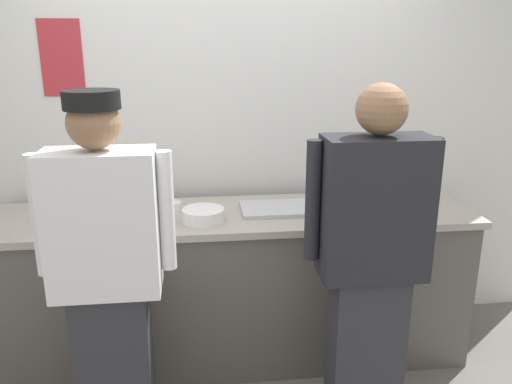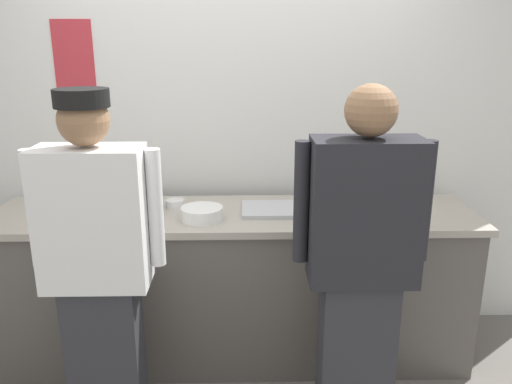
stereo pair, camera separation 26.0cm
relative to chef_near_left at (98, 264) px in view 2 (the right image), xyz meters
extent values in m
cube|color=silver|center=(0.61, 1.11, 0.53)|extent=(4.40, 0.10, 2.89)
cube|color=#B72D38|center=(-0.36, 1.06, 0.88)|extent=(0.24, 0.01, 0.44)
cube|color=#56514C|center=(0.61, 0.65, -0.46)|extent=(2.75, 0.61, 0.90)
cube|color=#A8A093|center=(0.61, 0.65, 0.00)|extent=(2.81, 0.66, 0.04)
cube|color=#2D2D33|center=(0.00, 0.00, -0.51)|extent=(0.34, 0.20, 0.81)
cube|color=white|center=(0.00, 0.00, 0.22)|extent=(0.47, 0.24, 0.64)
cylinder|color=white|center=(-0.27, 0.04, 0.25)|extent=(0.07, 0.07, 0.55)
cylinder|color=white|center=(0.27, 0.04, 0.25)|extent=(0.07, 0.07, 0.55)
sphere|color=#8C6647|center=(0.00, 0.00, 0.66)|extent=(0.22, 0.22, 0.22)
cylinder|color=black|center=(0.00, 0.00, 0.75)|extent=(0.23, 0.23, 0.08)
cube|color=#2D2D33|center=(1.21, -0.02, -0.49)|extent=(0.35, 0.20, 0.83)
cube|color=#232328|center=(1.21, -0.02, 0.25)|extent=(0.49, 0.24, 0.66)
cylinder|color=#232328|center=(0.93, 0.02, 0.29)|extent=(0.07, 0.07, 0.56)
cylinder|color=#232328|center=(1.49, 0.02, 0.29)|extent=(0.07, 0.07, 0.56)
sphere|color=#8C6647|center=(1.21, -0.02, 0.70)|extent=(0.23, 0.23, 0.23)
cylinder|color=white|center=(0.44, 0.53, 0.03)|extent=(0.23, 0.23, 0.01)
cylinder|color=white|center=(0.44, 0.53, 0.04)|extent=(0.23, 0.23, 0.01)
cylinder|color=white|center=(0.44, 0.53, 0.05)|extent=(0.23, 0.23, 0.01)
cylinder|color=white|center=(0.44, 0.53, 0.07)|extent=(0.23, 0.23, 0.01)
cylinder|color=white|center=(0.44, 0.53, 0.08)|extent=(0.23, 0.23, 0.01)
cylinder|color=white|center=(0.44, 0.53, 0.09)|extent=(0.23, 0.23, 0.01)
cylinder|color=white|center=(1.49, 0.55, 0.03)|extent=(0.23, 0.23, 0.01)
cylinder|color=white|center=(1.49, 0.55, 0.04)|extent=(0.23, 0.23, 0.01)
cylinder|color=white|center=(1.49, 0.55, 0.05)|extent=(0.23, 0.23, 0.01)
cylinder|color=white|center=(1.49, 0.55, 0.07)|extent=(0.23, 0.23, 0.01)
cylinder|color=white|center=(1.49, 0.55, 0.08)|extent=(0.23, 0.23, 0.01)
cylinder|color=white|center=(1.49, 0.55, 0.09)|extent=(0.23, 0.23, 0.01)
cylinder|color=white|center=(1.49, 0.55, 0.10)|extent=(0.23, 0.23, 0.01)
cylinder|color=white|center=(1.49, 0.55, 0.11)|extent=(0.23, 0.23, 0.01)
cylinder|color=#B7BABF|center=(0.01, 0.64, 0.09)|extent=(0.34, 0.34, 0.13)
cube|color=#B7BABF|center=(0.91, 0.66, 0.04)|extent=(0.51, 0.29, 0.02)
cylinder|color=red|center=(-0.27, 0.59, 0.10)|extent=(0.05, 0.05, 0.15)
cone|color=red|center=(-0.27, 0.59, 0.20)|extent=(0.05, 0.05, 0.04)
cylinder|color=white|center=(0.26, 0.75, 0.05)|extent=(0.11, 0.11, 0.05)
cylinder|color=orange|center=(0.26, 0.75, 0.06)|extent=(0.09, 0.09, 0.01)
cylinder|color=white|center=(1.23, 0.80, 0.05)|extent=(0.09, 0.09, 0.05)
cylinder|color=red|center=(1.23, 0.80, 0.06)|extent=(0.08, 0.08, 0.01)
cube|color=#B7BABF|center=(-0.04, 0.77, 0.03)|extent=(0.19, 0.03, 0.01)
cube|color=black|center=(-0.17, 0.77, 0.03)|extent=(0.09, 0.03, 0.02)
camera|label=1|loc=(0.42, -2.14, 0.99)|focal=35.94mm
camera|label=2|loc=(0.68, -2.16, 0.99)|focal=35.94mm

